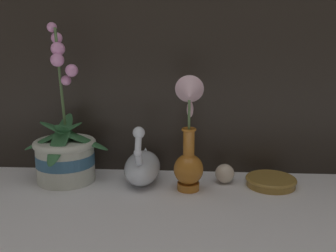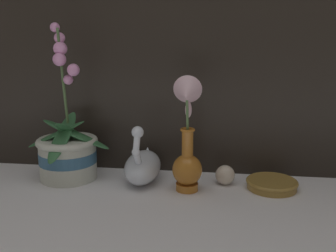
% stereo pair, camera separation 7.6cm
% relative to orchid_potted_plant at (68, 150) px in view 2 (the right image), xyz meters
% --- Properties ---
extents(ground_plane, '(2.80, 2.80, 0.00)m').
position_rel_orchid_potted_plant_xyz_m(ground_plane, '(0.30, -0.10, -0.09)').
color(ground_plane, white).
extents(orchid_potted_plant, '(0.25, 0.26, 0.46)m').
position_rel_orchid_potted_plant_xyz_m(orchid_potted_plant, '(0.00, 0.00, 0.00)').
color(orchid_potted_plant, beige).
rests_on(orchid_potted_plant, ground_plane).
extents(swan_figurine, '(0.10, 0.21, 0.18)m').
position_rel_orchid_potted_plant_xyz_m(swan_figurine, '(0.23, 0.00, -0.04)').
color(swan_figurine, silver).
rests_on(swan_figurine, ground_plane).
extents(blue_vase, '(0.08, 0.12, 0.33)m').
position_rel_orchid_potted_plant_xyz_m(blue_vase, '(0.37, -0.06, 0.05)').
color(blue_vase, '#B26B23').
rests_on(blue_vase, ground_plane).
extents(glass_sphere, '(0.06, 0.06, 0.06)m').
position_rel_orchid_potted_plant_xyz_m(glass_sphere, '(0.47, 0.01, -0.06)').
color(glass_sphere, beige).
rests_on(glass_sphere, ground_plane).
extents(amber_dish, '(0.15, 0.15, 0.03)m').
position_rel_orchid_potted_plant_xyz_m(amber_dish, '(0.61, -0.01, -0.07)').
color(amber_dish, olive).
rests_on(amber_dish, ground_plane).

